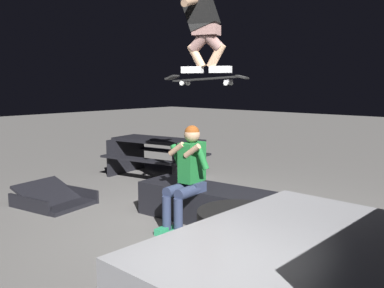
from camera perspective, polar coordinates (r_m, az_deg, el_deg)
The scene contains 8 objects.
ground_plane at distance 5.44m, azimuth 2.43°, elevation -11.16°, with size 40.00×40.00×0.00m, color slate.
ledge_box_main at distance 5.63m, azimuth 1.72°, elevation -8.05°, with size 1.81×0.64×0.45m, color black.
person_sitting_on_ledge at distance 5.22m, azimuth -0.68°, elevation -3.88°, with size 0.60×0.77×1.29m.
skateboard at distance 5.10m, azimuth 1.93°, elevation 8.82°, with size 1.03×0.52×0.13m.
skater_airborne at distance 5.17m, azimuth 1.36°, elevation 16.45°, with size 0.63×0.86×1.12m.
kicker_ramp at distance 6.65m, azimuth -18.24°, elevation -7.33°, with size 1.10×0.99×0.42m.
picnic_table_back at distance 8.18m, azimuth -4.85°, elevation -0.99°, with size 1.90×1.61×0.75m.
trash_bin at distance 2.96m, azimuth 6.50°, elevation -18.11°, with size 0.58×0.58×0.98m.
Camera 1 is at (-3.21, 4.00, 1.80)m, focal length 39.17 mm.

